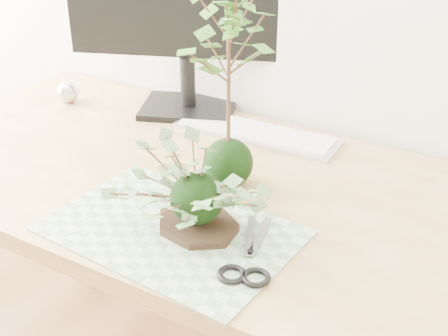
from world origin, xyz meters
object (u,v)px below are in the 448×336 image
(keyboard, at_px, (256,133))
(desk, at_px, (236,225))
(maple_kokedama, at_px, (229,45))
(ivy_kokedama, at_px, (196,176))

(keyboard, bearing_deg, desk, -73.28)
(desk, xyz_separation_m, maple_kokedama, (-0.02, 0.01, 0.39))
(ivy_kokedama, xyz_separation_m, keyboard, (-0.10, 0.41, -0.11))
(desk, relative_size, ivy_kokedama, 5.52)
(desk, relative_size, keyboard, 3.90)
(ivy_kokedama, xyz_separation_m, maple_kokedama, (-0.04, 0.17, 0.18))
(desk, height_order, ivy_kokedama, ivy_kokedama)
(ivy_kokedama, bearing_deg, keyboard, 103.27)
(desk, bearing_deg, maple_kokedama, 157.22)
(desk, distance_m, ivy_kokedama, 0.26)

